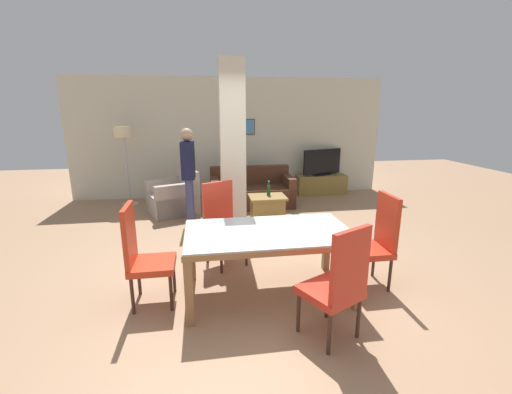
{
  "coord_description": "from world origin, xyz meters",
  "views": [
    {
      "loc": [
        -0.67,
        -3.42,
        2.04
      ],
      "look_at": [
        0.0,
        0.87,
        0.9
      ],
      "focal_mm": 24.0,
      "sensor_mm": 36.0,
      "label": 1
    }
  ],
  "objects": [
    {
      "name": "armchair",
      "position": [
        -1.25,
        3.28,
        0.3
      ],
      "size": [
        1.09,
        1.07,
        0.85
      ],
      "rotation": [
        0.0,
        0.0,
        1.95
      ],
      "color": "#B0A296",
      "rests_on": "ground_plane"
    },
    {
      "name": "standing_person",
      "position": [
        -0.93,
        2.62,
        0.98
      ],
      "size": [
        0.24,
        0.39,
        1.7
      ],
      "rotation": [
        0.0,
        0.0,
        -1.61
      ],
      "color": "#3D406D",
      "rests_on": "ground_plane"
    },
    {
      "name": "bottle",
      "position": [
        0.51,
        2.63,
        0.56
      ],
      "size": [
        0.07,
        0.07,
        0.27
      ],
      "color": "#194C23",
      "rests_on": "coffee_table"
    },
    {
      "name": "ground_plane",
      "position": [
        0.0,
        0.0,
        0.0
      ],
      "size": [
        18.0,
        18.0,
        0.0
      ],
      "primitive_type": "plane",
      "color": "#A37B5A"
    },
    {
      "name": "floor_lamp",
      "position": [
        -2.26,
        4.04,
        1.41
      ],
      "size": [
        0.38,
        0.38,
        1.66
      ],
      "color": "#B7B7BC",
      "rests_on": "ground_plane"
    },
    {
      "name": "back_wall",
      "position": [
        0.0,
        4.59,
        1.35
      ],
      "size": [
        7.2,
        0.09,
        2.7
      ],
      "color": "beige",
      "rests_on": "ground_plane"
    },
    {
      "name": "dining_chair_head_right",
      "position": [
        1.27,
        0.0,
        0.57
      ],
      "size": [
        0.46,
        0.46,
        1.09
      ],
      "rotation": [
        0.0,
        0.0,
        1.57
      ],
      "color": "red",
      "rests_on": "ground_plane"
    },
    {
      "name": "coffee_table",
      "position": [
        0.48,
        2.56,
        0.23
      ],
      "size": [
        0.67,
        0.53,
        0.46
      ],
      "color": "olive",
      "rests_on": "ground_plane"
    },
    {
      "name": "tv_stand",
      "position": [
        2.13,
        4.31,
        0.23
      ],
      "size": [
        1.19,
        0.4,
        0.46
      ],
      "color": "olive",
      "rests_on": "ground_plane"
    },
    {
      "name": "dining_table",
      "position": [
        0.0,
        0.0,
        0.61
      ],
      "size": [
        1.8,
        1.03,
        0.75
      ],
      "color": "#966841",
      "rests_on": "ground_plane"
    },
    {
      "name": "tv_screen",
      "position": [
        2.13,
        4.31,
        0.77
      ],
      "size": [
        1.0,
        0.35,
        0.62
      ],
      "rotation": [
        0.0,
        0.0,
        3.44
      ],
      "color": "black",
      "rests_on": "tv_stand"
    },
    {
      "name": "dining_chair_near_right",
      "position": [
        0.45,
        -0.89,
        0.57
      ],
      "size": [
        0.62,
        0.62,
        1.09
      ],
      "rotation": [
        0.0,
        0.0,
        0.47
      ],
      "color": "red",
      "rests_on": "ground_plane"
    },
    {
      "name": "divider_pillar",
      "position": [
        -0.23,
        1.58,
        1.35
      ],
      "size": [
        0.36,
        0.29,
        2.7
      ],
      "color": "beige",
      "rests_on": "ground_plane"
    },
    {
      "name": "dining_chair_far_left",
      "position": [
        -0.45,
        0.89,
        0.57
      ],
      "size": [
        0.62,
        0.62,
        1.09
      ],
      "rotation": [
        0.0,
        0.0,
        -2.68
      ],
      "color": "red",
      "rests_on": "ground_plane"
    },
    {
      "name": "dining_chair_head_left",
      "position": [
        -1.33,
        0.0,
        0.57
      ],
      "size": [
        0.46,
        0.46,
        1.09
      ],
      "rotation": [
        0.0,
        0.0,
        -1.57
      ],
      "color": "red",
      "rests_on": "ground_plane"
    },
    {
      "name": "sofa",
      "position": [
        0.33,
        3.58,
        0.28
      ],
      "size": [
        1.72,
        0.86,
        0.8
      ],
      "rotation": [
        0.0,
        0.0,
        3.14
      ],
      "color": "#4C2B1C",
      "rests_on": "ground_plane"
    }
  ]
}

